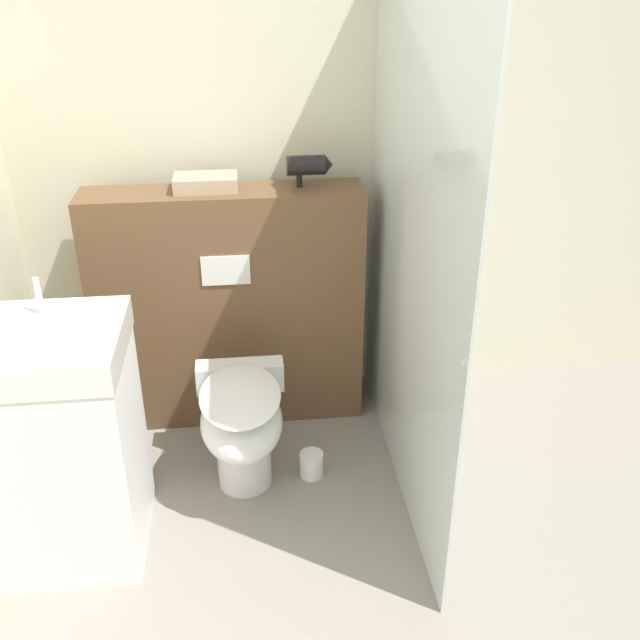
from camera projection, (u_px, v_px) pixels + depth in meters
name	position (u px, v px, depth m)	size (l,w,h in m)	color
wall_back	(301.00, 158.00, 3.44)	(8.00, 0.06, 2.50)	beige
partition_panel	(229.00, 308.00, 3.47)	(1.29, 0.28, 1.18)	brown
shower_glass	(409.00, 253.00, 2.80)	(0.04, 1.63, 2.15)	silver
toilet	(242.00, 424.00, 3.03)	(0.39, 0.60, 0.54)	white
sink_vanity	(56.00, 444.00, 2.68)	(0.60, 0.53, 1.10)	white
hair_drier	(309.00, 166.00, 3.20)	(0.21, 0.09, 0.14)	black
folded_towel	(206.00, 183.00, 3.19)	(0.28, 0.18, 0.07)	tan
spare_toilet_roll	(312.00, 464.00, 3.24)	(0.11, 0.11, 0.12)	white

